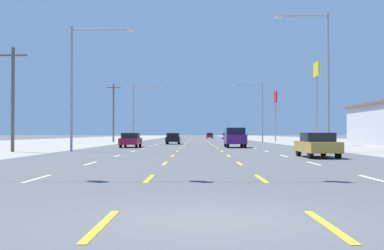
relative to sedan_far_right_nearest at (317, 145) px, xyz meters
name	(u,v)px	position (x,y,z in m)	size (l,w,h in m)	color
ground_plane	(198,142)	(-6.88, 45.72, -0.76)	(572.00, 572.00, 0.00)	#4C4C4F
lot_apron_left	(39,142)	(-31.63, 45.72, -0.75)	(28.00, 440.00, 0.01)	gray
lot_apron_right	(358,142)	(17.87, 45.72, -0.75)	(28.00, 440.00, 0.01)	gray
lane_markings	(197,139)	(-6.88, 84.22, -0.75)	(10.64, 227.60, 0.01)	white
signal_span_wire	(211,5)	(-6.64, -11.55, 5.16)	(26.86, 0.53, 9.67)	brown
sedan_far_right_nearest	(317,145)	(0.00, 0.00, 0.00)	(1.80, 4.50, 1.46)	#B28C33
suv_inner_right_near	(235,137)	(-3.26, 19.60, 0.27)	(1.98, 4.90, 1.98)	#4C196B
sedan_far_left_mid	(131,140)	(-13.74, 19.67, 0.00)	(1.80, 4.50, 1.46)	maroon
sedan_inner_left_midfar	(173,138)	(-10.18, 34.52, 0.00)	(1.80, 4.50, 1.46)	black
sedan_far_right_far	(226,136)	(0.21, 89.49, 0.00)	(1.80, 4.50, 1.46)	white
hatchback_inner_right_farther	(210,136)	(-3.50, 99.78, 0.03)	(1.72, 3.90, 1.54)	maroon
pole_sign_right_row_1	(317,81)	(7.76, 30.63, 7.10)	(0.24, 2.44, 10.19)	gray
pole_sign_right_row_2	(275,102)	(6.88, 56.02, 6.14)	(0.24, 2.62, 8.81)	gray
streetlight_left_row_0	(79,78)	(-16.47, 9.35, 5.08)	(5.03, 0.26, 9.92)	gray
streetlight_right_row_0	(323,72)	(2.88, 9.35, 5.54)	(4.25, 0.26, 10.97)	gray
streetlight_left_row_1	(137,108)	(-16.47, 46.59, 4.60)	(4.78, 0.26, 9.04)	gray
streetlight_right_row_1	(259,107)	(2.74, 46.59, 4.76)	(4.78, 0.26, 9.35)	gray
utility_pole_left_row_0	(13,97)	(-21.30, 8.35, 3.46)	(2.20, 0.26, 8.05)	brown
utility_pole_left_row_1	(113,112)	(-20.40, 47.85, 4.11)	(2.20, 0.26, 9.34)	brown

